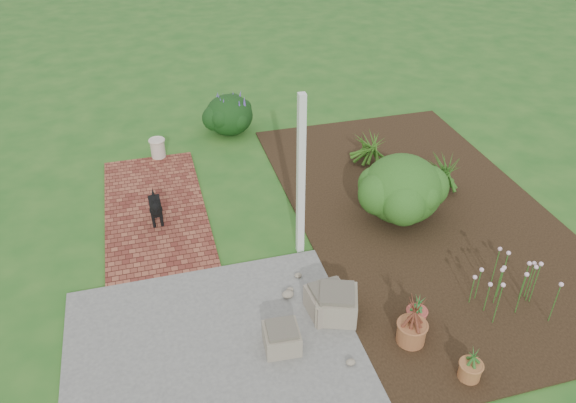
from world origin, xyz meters
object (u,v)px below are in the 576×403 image
object	(u,v)px
evergreen_shrub	(402,187)
cream_ceramic_urn	(158,148)
stone_trough_near	(282,339)
black_dog	(155,207)

from	to	relation	value
evergreen_shrub	cream_ceramic_urn	bearing A→B (deg)	140.35
cream_ceramic_urn	evergreen_shrub	bearing A→B (deg)	-39.65
stone_trough_near	black_dog	xyz separation A→B (m)	(-1.24, 2.97, 0.17)
stone_trough_near	black_dog	distance (m)	3.23
stone_trough_near	cream_ceramic_urn	world-z (taller)	cream_ceramic_urn
cream_ceramic_urn	evergreen_shrub	distance (m)	4.67
cream_ceramic_urn	evergreen_shrub	size ratio (longest dim) A/B	0.28
black_dog	cream_ceramic_urn	size ratio (longest dim) A/B	1.68
black_dog	cream_ceramic_urn	xyz separation A→B (m)	(0.19, 2.17, -0.13)
black_dog	evergreen_shrub	size ratio (longest dim) A/B	0.48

